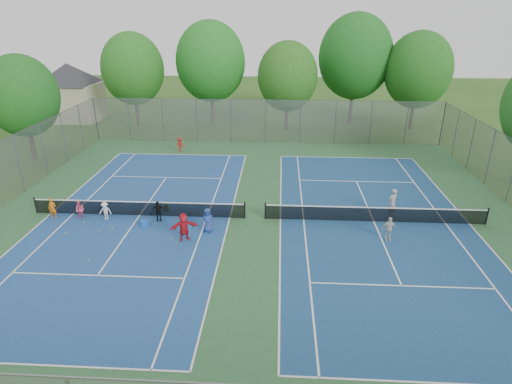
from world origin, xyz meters
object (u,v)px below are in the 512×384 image
instructor (392,203)px  ball_crate (145,223)px  net_left (139,209)px  net_right (375,215)px  ball_hopper (166,207)px

instructor → ball_crate: bearing=-23.6°
net_left → ball_crate: (0.71, -1.33, -0.29)m
net_right → ball_crate: size_ratio=32.77×
net_right → ball_hopper: net_right is taller
instructor → ball_hopper: bearing=-31.6°
net_right → instructor: size_ratio=7.29×
ball_hopper → net_left: bearing=-153.9°
net_left → ball_hopper: net_left is taller
net_right → ball_crate: 13.36m
net_right → net_left: bearing=180.0°
ball_crate → net_right: bearing=5.7°
instructor → net_left: bearing=-29.0°
net_left → ball_hopper: 1.64m
ball_crate → instructor: bearing=8.5°
ball_crate → ball_hopper: size_ratio=0.79×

